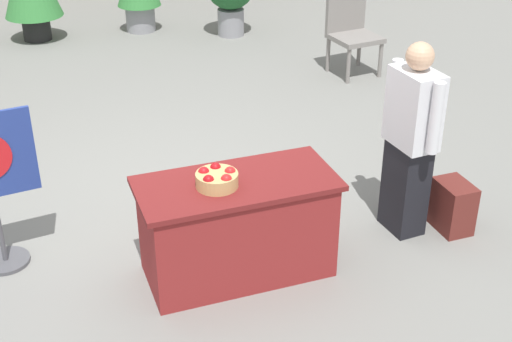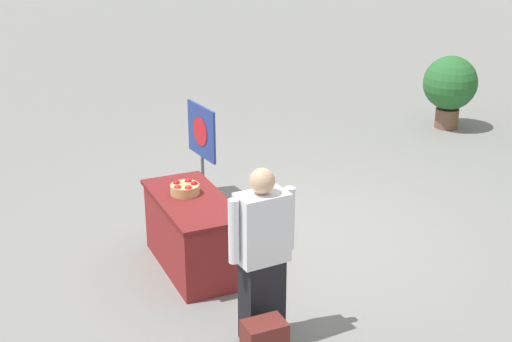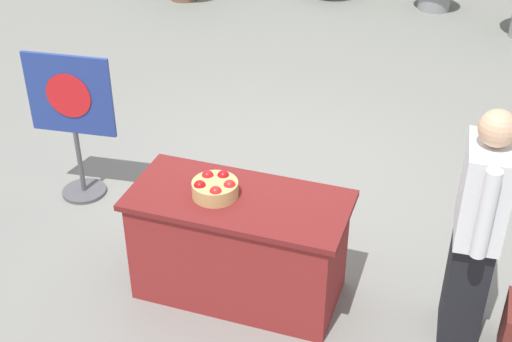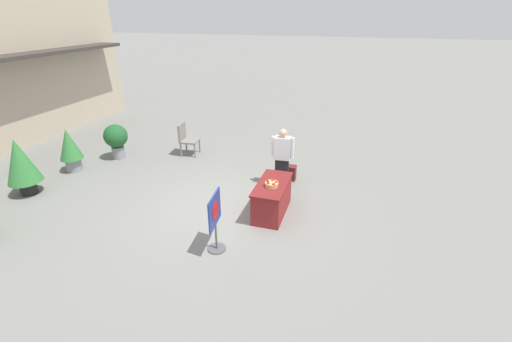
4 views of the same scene
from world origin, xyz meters
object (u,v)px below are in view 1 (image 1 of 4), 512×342
at_px(display_table, 237,227).
at_px(backpack, 453,206).
at_px(person_visitor, 410,140).
at_px(patio_chair, 351,28).
at_px(apple_basket, 217,179).

height_order(display_table, backpack, display_table).
relative_size(display_table, person_visitor, 0.90).
bearing_deg(display_table, patio_chair, 52.80).
distance_m(apple_basket, backpack, 2.07).
xyz_separation_m(apple_basket, backpack, (1.98, -0.02, -0.62)).
distance_m(display_table, patio_chair, 4.47).
relative_size(backpack, patio_chair, 0.41).
height_order(person_visitor, backpack, person_visitor).
relative_size(display_table, backpack, 3.38).
bearing_deg(display_table, backpack, -1.36).
xyz_separation_m(display_table, backpack, (1.83, -0.04, -0.18)).
bearing_deg(person_visitor, patio_chair, -113.93).
bearing_deg(apple_basket, display_table, 7.78).
bearing_deg(person_visitor, backpack, 154.24).
xyz_separation_m(apple_basket, patio_chair, (2.85, 3.57, -0.26)).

